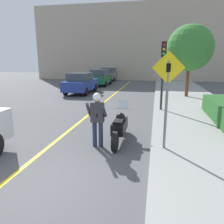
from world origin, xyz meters
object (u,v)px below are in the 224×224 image
Objects in this scene: person_biker at (97,114)px; motorcycle at (120,127)px; parked_car_blue at (81,83)px; street_tree at (190,48)px; crossing_sign at (167,92)px; parked_car_green at (100,77)px; traffic_light at (163,63)px; parked_car_grey at (109,74)px.

motorcycle is at bearing 44.73° from person_biker.
street_tree is at bearing -4.17° from parked_car_blue.
crossing_sign reaches higher than parked_car_green.
street_tree reaches higher than motorcycle.
traffic_light reaches higher than parked_car_grey.
person_biker is 0.41× the size of parked_car_green.
parked_car_green is at bearing 119.22° from traffic_light.
person_biker is at bearing -110.97° from traffic_light.
parked_car_grey is (-0.09, 11.26, 0.00)m from parked_car_blue.
person_biker is at bearing -135.27° from motorcycle.
street_tree is at bearing 79.54° from crossing_sign.
street_tree is 8.68m from parked_car_blue.
person_biker is at bearing -68.08° from parked_car_blue.
motorcycle is at bearing -109.22° from street_tree.
motorcycle is 11.26m from parked_car_blue.
crossing_sign is 5.37m from traffic_light.
street_tree reaches higher than crossing_sign.
person_biker is at bearing -78.68° from parked_car_grey.
street_tree is 1.18× the size of parked_car_blue.
street_tree reaches higher than parked_car_blue.
parked_car_blue is at bearing 139.82° from traffic_light.
crossing_sign is at bearing 0.67° from person_biker.
parked_car_blue is 5.70m from parked_car_green.
traffic_light is 17.92m from parked_car_grey.
parked_car_green is at bearing 142.03° from street_tree.
traffic_light reaches higher than crossing_sign.
parked_car_grey is at bearing 106.40° from crossing_sign.
street_tree is at bearing -54.93° from parked_car_grey.
crossing_sign reaches higher than person_biker.
parked_car_blue is 11.26m from parked_car_grey.
person_biker is at bearing -179.33° from crossing_sign.
crossing_sign is (1.45, -0.58, 1.32)m from motorcycle.
street_tree is (3.93, 10.12, 2.43)m from person_biker.
parked_car_blue is at bearing 120.81° from crossing_sign.
parked_car_blue is at bearing 111.92° from person_biker.
person_biker reaches higher than parked_car_blue.
parked_car_grey is (-5.01, 21.38, 0.35)m from motorcycle.
parked_car_green is (-6.19, 11.07, -1.69)m from traffic_light.
person_biker is 11.13m from street_tree.
parked_car_green is at bearing 104.16° from person_biker.
traffic_light is 0.83× the size of parked_car_grey.
traffic_light reaches higher than parked_car_green.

